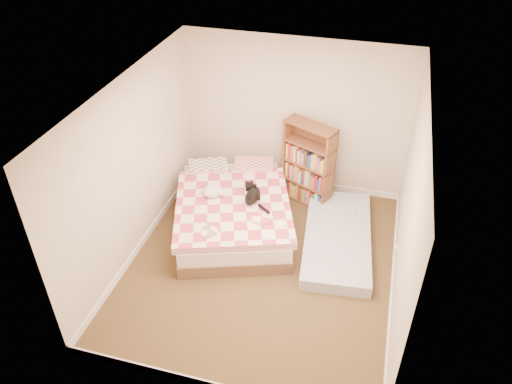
% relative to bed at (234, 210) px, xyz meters
% --- Properties ---
extents(room, '(3.51, 4.01, 2.51)m').
position_rel_bed_xyz_m(room, '(0.62, -0.70, 0.93)').
color(room, '#42321C').
rests_on(room, ground).
extents(bed, '(2.16, 2.57, 0.59)m').
position_rel_bed_xyz_m(bed, '(0.00, 0.00, 0.00)').
color(bed, brown).
rests_on(bed, room).
extents(bookshelf, '(0.93, 0.60, 1.36)m').
position_rel_bed_xyz_m(bookshelf, '(0.93, 0.91, 0.25)').
color(bookshelf, brown).
rests_on(bookshelf, room).
extents(floor_mattress, '(1.13, 2.13, 0.18)m').
position_rel_bed_xyz_m(floor_mattress, '(1.56, -0.02, -0.17)').
color(floor_mattress, '#6879AD').
rests_on(floor_mattress, room).
extents(black_cat, '(0.36, 0.72, 0.16)m').
position_rel_bed_xyz_m(black_cat, '(0.30, 0.01, 0.33)').
color(black_cat, black).
rests_on(black_cat, bed).
extents(white_dog, '(0.39, 0.39, 0.14)m').
position_rel_bed_xyz_m(white_dog, '(-0.29, -0.07, 0.33)').
color(white_dog, silver).
rests_on(white_dog, bed).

